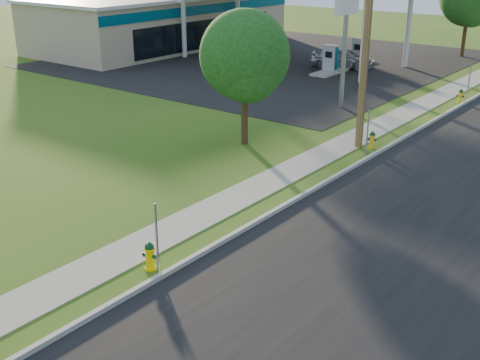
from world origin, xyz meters
name	(u,v)px	position (x,y,z in m)	size (l,w,h in m)	color
ground_plane	(10,348)	(0.00, 0.00, 0.00)	(140.00, 140.00, 0.00)	#2B5515
road	(403,239)	(4.50, 10.00, 0.01)	(8.00, 120.00, 0.02)	black
curb	(289,203)	(0.50, 10.00, 0.07)	(0.15, 120.00, 0.15)	#ABA89C
sidewalk	(247,192)	(-1.25, 10.00, 0.01)	(1.50, 120.00, 0.03)	#9A988D
forecourt	(268,59)	(-16.00, 32.00, 0.01)	(26.00, 28.00, 0.02)	black
utility_pole_mid	(367,28)	(-0.60, 17.00, 4.95)	(1.40, 0.32, 9.80)	brown
sign_post_near	(157,239)	(0.25, 4.20, 1.00)	(0.05, 0.04, 2.00)	gray
sign_post_mid	(367,133)	(0.25, 16.00, 1.00)	(0.05, 0.04, 2.00)	gray
sign_post_far	(469,82)	(0.25, 28.20, 1.00)	(0.05, 0.04, 2.00)	gray
fuel_pump_nw	(226,49)	(-18.50, 30.00, 0.72)	(1.20, 3.20, 1.90)	#ABA89C
fuel_pump_ne	(330,63)	(-9.50, 30.00, 0.72)	(1.20, 3.20, 1.90)	#ABA89C
fuel_pump_sw	(257,43)	(-18.50, 34.00, 0.72)	(1.20, 3.20, 1.90)	#ABA89C
fuel_pump_se	(358,55)	(-9.50, 34.00, 0.72)	(1.20, 3.20, 1.90)	#ABA89C
convenience_store	(163,20)	(-26.98, 32.00, 2.13)	(10.40, 22.40, 4.25)	tan
price_pylon	(347,1)	(-4.50, 22.50, 5.43)	(0.34, 2.04, 6.85)	gray
tree_verge	(245,59)	(-4.63, 14.31, 3.67)	(3.77, 3.77, 5.71)	#362313
hydrant_near	(150,256)	(-0.07, 4.21, 0.40)	(0.42, 0.38, 0.82)	#FED900
hydrant_mid	(372,140)	(-0.08, 17.20, 0.37)	(0.39, 0.35, 0.75)	yellow
hydrant_far	(460,96)	(0.17, 27.33, 0.38)	(0.40, 0.36, 0.77)	yellow
car_silver	(342,58)	(-9.86, 32.22, 0.73)	(1.72, 4.27, 1.45)	#9FA1A6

